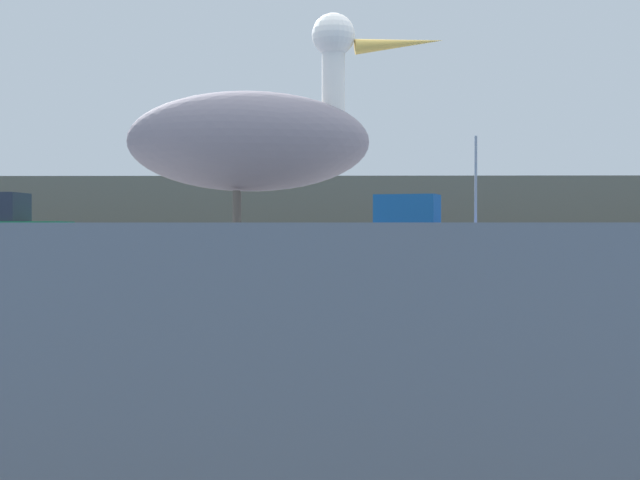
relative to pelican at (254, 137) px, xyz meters
The scene contains 6 objects.
ground_plane 1.36m from the pelican, 47.61° to the left, with size 260.00×260.00×0.00m, color navy.
hillside_backdrop 77.03m from the pelican, 89.69° to the left, with size 140.00×16.53×5.26m, color #7F755B.
pier_dock 0.78m from the pelican, behind, with size 2.83×2.15×0.88m, color gray.
pelican is the anchor object (origin of this frame).
fishing_boat_blue 35.22m from the pelican, 82.98° to the left, with size 7.18×4.08×4.87m.
mooring_buoy 11.90m from the pelican, 97.99° to the left, with size 0.66×0.66×0.66m, color red.
Camera 1 is at (-0.11, -3.77, 0.86)m, focal length 48.54 mm.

